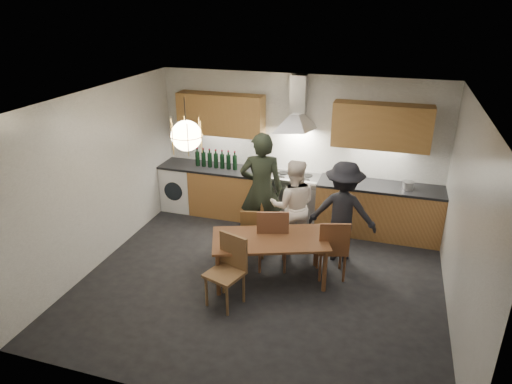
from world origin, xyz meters
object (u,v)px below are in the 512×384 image
(chair_back_left, at_px, (253,229))
(chair_front, at_px, (229,266))
(dining_table, at_px, (270,243))
(mixing_bowl, at_px, (345,180))
(person_right, at_px, (343,212))
(person_left, at_px, (261,190))
(stock_pot, at_px, (408,186))
(wine_bottles, at_px, (216,159))
(person_mid, at_px, (293,206))

(chair_back_left, relative_size, chair_front, 0.86)
(dining_table, xyz_separation_m, mixing_bowl, (0.79, 1.86, 0.34))
(chair_back_left, xyz_separation_m, person_right, (1.30, 0.35, 0.32))
(person_left, bearing_deg, chair_back_left, 77.46)
(chair_back_left, xyz_separation_m, stock_pot, (2.21, 1.29, 0.49))
(dining_table, distance_m, wine_bottles, 2.47)
(chair_front, height_order, stock_pot, stock_pot)
(mixing_bowl, bearing_deg, wine_bottles, 179.56)
(chair_front, xyz_separation_m, person_left, (-0.05, 1.67, 0.39))
(chair_back_left, relative_size, mixing_bowl, 3.15)
(chair_back_left, height_order, stock_pot, stock_pot)
(stock_pot, bearing_deg, mixing_bowl, 178.92)
(chair_front, bearing_deg, stock_pot, 67.15)
(dining_table, distance_m, mixing_bowl, 2.04)
(chair_back_left, xyz_separation_m, person_left, (-0.02, 0.48, 0.47))
(mixing_bowl, relative_size, wine_bottles, 0.32)
(person_right, bearing_deg, person_mid, -3.90)
(person_right, bearing_deg, chair_front, 51.16)
(dining_table, height_order, chair_back_left, chair_back_left)
(wine_bottles, bearing_deg, person_right, -21.88)
(person_mid, height_order, wine_bottles, person_mid)
(chair_front, xyz_separation_m, wine_bottles, (-1.17, 2.52, 0.53))
(dining_table, xyz_separation_m, person_left, (-0.43, 1.02, 0.35))
(person_right, relative_size, wine_bottles, 1.96)
(chair_back_left, distance_m, stock_pot, 2.61)
(stock_pot, bearing_deg, person_mid, -152.51)
(chair_front, height_order, person_right, person_right)
(dining_table, relative_size, stock_pot, 9.98)
(stock_pot, bearing_deg, wine_bottles, 179.36)
(chair_front, height_order, person_left, person_left)
(chair_front, relative_size, person_right, 0.60)
(person_right, bearing_deg, wine_bottles, -21.48)
(stock_pot, bearing_deg, person_left, -159.96)
(person_right, bearing_deg, chair_back_left, 15.59)
(mixing_bowl, bearing_deg, dining_table, -112.98)
(person_right, bearing_deg, dining_table, 45.92)
(person_left, distance_m, person_mid, 0.57)
(person_right, bearing_deg, stock_pot, -133.88)
(person_left, bearing_deg, wine_bottles, -51.76)
(chair_back_left, distance_m, mixing_bowl, 1.84)
(person_right, height_order, wine_bottles, person_right)
(mixing_bowl, bearing_deg, person_right, -84.21)
(chair_front, bearing_deg, person_right, 69.15)
(wine_bottles, bearing_deg, stock_pot, -0.64)
(person_left, distance_m, wine_bottles, 1.41)
(person_left, xyz_separation_m, person_right, (1.31, -0.12, -0.15))
(chair_back_left, distance_m, chair_front, 1.19)
(chair_front, relative_size, person_mid, 0.63)
(person_left, bearing_deg, person_right, 160.21)
(person_mid, relative_size, person_right, 0.96)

